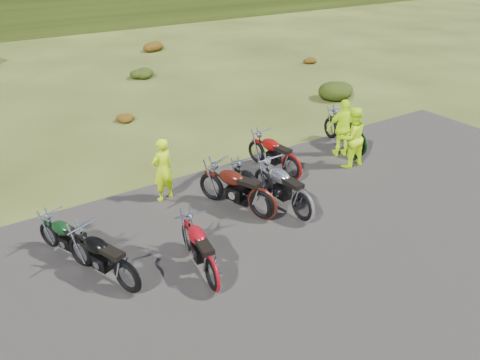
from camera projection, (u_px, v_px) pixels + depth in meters
ground at (286, 237)px, 10.73m from camera, size 300.00×300.00×0.00m
gravel_pad at (348, 286)px, 9.24m from camera, size 20.00×12.00×0.04m
shrub_4 at (123, 116)px, 17.25m from camera, size 0.77×0.77×0.45m
shrub_5 at (141, 72)px, 22.55m from camera, size 1.03×1.03×0.61m
shrub_6 at (152, 44)px, 27.85m from camera, size 1.30×1.30×0.77m
shrub_7 at (337, 87)px, 19.80m from camera, size 1.56×1.56×0.92m
shrub_8 at (307, 59)px, 25.24m from camera, size 0.77×0.77×0.45m
motorcycle_0 at (130, 293)px, 9.07m from camera, size 1.41×2.20×1.09m
motorcycle_1 at (213, 290)px, 9.13m from camera, size 1.00×2.16×1.09m
motorcycle_2 at (91, 267)px, 9.77m from camera, size 1.33×1.96×0.98m
motorcycle_3 at (302, 221)px, 11.32m from camera, size 0.83×2.32×1.20m
motorcycle_4 at (262, 220)px, 11.39m from camera, size 1.58×2.47×1.23m
motorcycle_5 at (263, 218)px, 11.46m from camera, size 0.83×2.08×1.06m
motorcycle_6 at (291, 180)px, 13.22m from camera, size 0.99×2.25×1.14m
motorcycle_7 at (357, 156)px, 14.67m from camera, size 1.11×2.36×1.19m
person_middle at (163, 171)px, 11.87m from camera, size 0.70×0.54×1.69m
person_right_a at (351, 138)px, 13.60m from camera, size 0.94×0.76×1.82m
person_right_b at (343, 129)px, 14.31m from camera, size 1.14×0.83×1.79m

